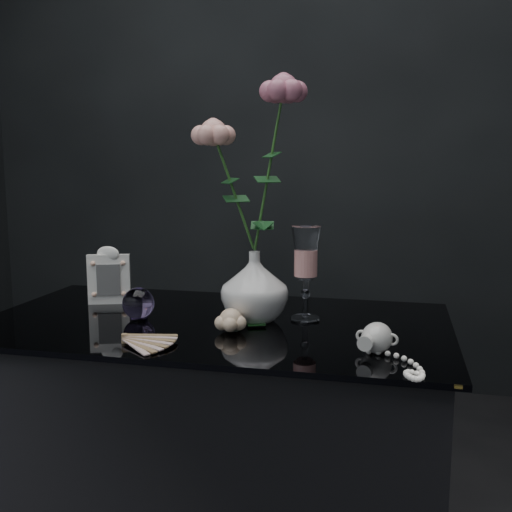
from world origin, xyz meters
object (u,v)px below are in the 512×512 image
(picture_frame, at_px, (109,275))
(loose_rose, at_px, (231,320))
(pearl_jar, at_px, (377,336))
(wine_glass, at_px, (306,274))
(vase, at_px, (255,286))
(paperweight, at_px, (138,303))

(picture_frame, relative_size, loose_rose, 1.00)
(loose_rose, bearing_deg, pearl_jar, -5.50)
(wine_glass, height_order, pearl_jar, wine_glass)
(loose_rose, distance_m, pearl_jar, 0.31)
(wine_glass, relative_size, loose_rose, 1.45)
(loose_rose, bearing_deg, vase, 81.07)
(vase, xyz_separation_m, pearl_jar, (0.28, -0.17, -0.05))
(vase, height_order, paperweight, vase)
(wine_glass, relative_size, paperweight, 2.92)
(vase, distance_m, pearl_jar, 0.33)
(paperweight, distance_m, pearl_jar, 0.55)
(picture_frame, bearing_deg, vase, -30.36)
(vase, bearing_deg, pearl_jar, -30.97)
(picture_frame, distance_m, pearl_jar, 0.72)
(vase, relative_size, picture_frame, 1.07)
(picture_frame, height_order, loose_rose, picture_frame)
(vase, height_order, loose_rose, vase)
(loose_rose, height_order, pearl_jar, pearl_jar)
(paperweight, bearing_deg, vase, 10.21)
(vase, distance_m, paperweight, 0.27)
(wine_glass, bearing_deg, loose_rose, -135.71)
(picture_frame, xyz_separation_m, loose_rose, (0.37, -0.18, -0.05))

